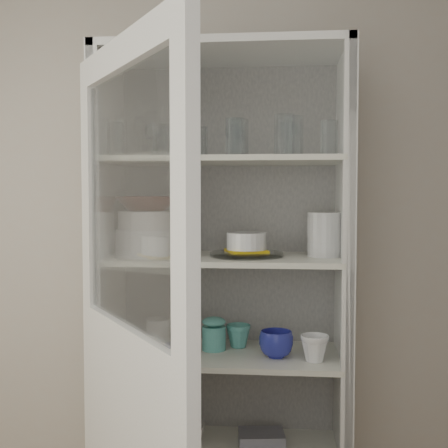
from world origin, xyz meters
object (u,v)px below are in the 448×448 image
Objects in this scene: plate_stack_front at (147,242)px; pantry_cabinet at (225,329)px; tin_box at (261,439)px; goblet_0 at (153,140)px; cream_bowl at (147,220)px; glass_platter at (246,254)px; yellow_trivet at (246,251)px; grey_bowl_stack at (325,234)px; teal_jar at (214,336)px; white_canister at (158,333)px; goblet_1 at (173,139)px; terracotta_bowl at (147,204)px; plate_stack_back at (167,246)px; cupboard_door at (130,398)px; goblet_3 at (288,137)px; cream_dish at (174,434)px; mug_teal at (238,336)px; goblet_2 at (234,140)px; measuring_cups at (153,348)px; mug_blue at (276,344)px; white_ramekin at (246,241)px; mug_white at (315,348)px.

pantry_cabinet is at bearing 17.70° from plate_stack_front.
goblet_0 is at bearing 168.43° from tin_box.
pantry_cabinet is at bearing 17.70° from cream_bowl.
yellow_trivet reaches higher than glass_platter.
teal_jar is at bearing 178.47° from grey_bowl_stack.
plate_stack_front reaches higher than white_canister.
goblet_1 is 0.77× the size of cream_bowl.
goblet_1 reaches higher than yellow_trivet.
terracotta_bowl reaches higher than yellow_trivet.
cupboard_door is at bearing -88.32° from plate_stack_back.
pantry_cabinet is 11.50× the size of goblet_3.
glass_platter is at bearing -175.82° from grey_bowl_stack.
goblet_0 is at bearing 113.73° from white_canister.
cream_dish is at bearing -179.39° from grey_bowl_stack.
mug_teal is 0.55× the size of tin_box.
goblet_2 is at bearing 176.33° from goblet_3.
teal_jar is at bearing -132.37° from goblet_2.
cream_dish reaches higher than tin_box.
measuring_cups is (0.02, -0.01, -0.44)m from plate_stack_front.
goblet_3 reaches higher than cream_bowl.
pantry_cabinet is 12.26× the size of goblet_2.
terracotta_bowl reaches higher than mug_teal.
goblet_3 is 0.85m from mug_blue.
tin_box is (0.06, 0.03, -0.83)m from white_ramekin.
grey_bowl_stack reaches higher than white_canister.
goblet_0 reaches higher than goblet_2.
grey_bowl_stack is (0.32, 0.02, 0.08)m from glass_platter.
goblet_2 reaches higher than grey_bowl_stack.
cupboard_door reaches higher than goblet_3.
pantry_cabinet reaches higher than terracotta_bowl.
mug_white is at bearing -19.37° from goblet_1.
goblet_3 is 0.87m from mug_white.
goblet_2 is at bearing 22.76° from cream_dish.
glass_platter is at bearing -22.48° from plate_stack_back.
goblet_1 reaches higher than plate_stack_back.
teal_jar is at bearing 127.14° from cupboard_door.
grey_bowl_stack reaches higher than teal_jar.
measuring_cups is (-0.38, -0.03, -0.44)m from white_ramekin.
white_canister reaches higher than mug_white.
plate_stack_back is (-0.04, 0.03, -0.46)m from goblet_1.
mug_blue is (0.12, -0.05, -0.41)m from white_ramekin.
plate_stack_front is 1.31× the size of plate_stack_back.
plate_stack_back is at bearing 145.71° from mug_white.
white_ramekin is at bearing 3.14° from cream_bowl.
terracotta_bowl reaches higher than cream_bowl.
goblet_0 is 0.88m from teal_jar.
pantry_cabinet is 1.05× the size of cupboard_door.
teal_jar is (-0.31, -0.07, -0.83)m from goblet_3.
cream_bowl is at bearing 0.00° from terracotta_bowl.
cupboard_door reaches higher than white_ramekin.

